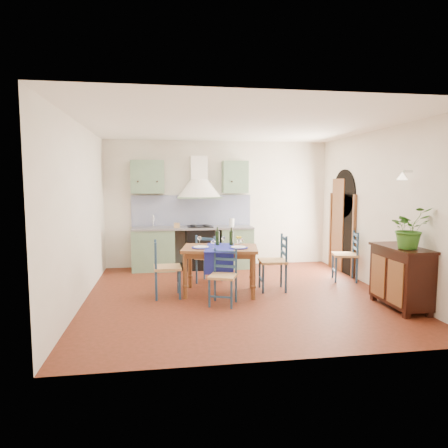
% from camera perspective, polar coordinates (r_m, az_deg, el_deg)
% --- Properties ---
extents(floor, '(5.00, 5.00, 0.00)m').
position_cam_1_polar(floor, '(6.81, 2.12, -10.11)').
color(floor, '#451E0E').
rests_on(floor, ground).
extents(back_wall, '(5.00, 0.96, 2.80)m').
position_cam_1_polar(back_wall, '(8.79, -3.66, 0.52)').
color(back_wall, silver).
rests_on(back_wall, ground).
extents(right_wall, '(0.26, 5.00, 2.80)m').
position_cam_1_polar(right_wall, '(7.69, 20.35, 1.52)').
color(right_wall, silver).
rests_on(right_wall, ground).
extents(left_wall, '(0.04, 5.00, 2.80)m').
position_cam_1_polar(left_wall, '(6.56, -19.81, 1.39)').
color(left_wall, silver).
rests_on(left_wall, ground).
extents(ceiling, '(5.00, 5.00, 0.01)m').
position_cam_1_polar(ceiling, '(6.60, 2.22, 13.98)').
color(ceiling, white).
rests_on(ceiling, back_wall).
extents(dining_table, '(1.38, 1.08, 1.11)m').
position_cam_1_polar(dining_table, '(6.75, -0.54, -4.11)').
color(dining_table, brown).
rests_on(dining_table, ground).
extents(chair_near, '(0.52, 0.52, 0.85)m').
position_cam_1_polar(chair_near, '(6.20, -0.09, -7.48)').
color(chair_near, navy).
rests_on(chair_near, ground).
extents(chair_far, '(0.58, 0.58, 0.91)m').
position_cam_1_polar(chair_far, '(7.50, -2.20, -4.88)').
color(chair_far, navy).
rests_on(chair_far, ground).
extents(chair_left, '(0.45, 0.45, 0.94)m').
position_cam_1_polar(chair_left, '(6.64, -8.38, -6.26)').
color(chair_left, navy).
rests_on(chair_left, ground).
extents(chair_right, '(0.50, 0.50, 0.98)m').
position_cam_1_polar(chair_right, '(7.04, 7.24, -5.36)').
color(chair_right, navy).
rests_on(chair_right, ground).
extents(chair_spare, '(0.55, 0.55, 0.95)m').
position_cam_1_polar(chair_spare, '(8.02, 17.13, -4.29)').
color(chair_spare, navy).
rests_on(chair_spare, ground).
extents(sideboard, '(0.50, 1.05, 0.94)m').
position_cam_1_polar(sideboard, '(6.56, 23.91, -6.66)').
color(sideboard, black).
rests_on(sideboard, ground).
extents(potted_plant, '(0.59, 0.52, 0.60)m').
position_cam_1_polar(potted_plant, '(6.27, 24.97, -0.52)').
color(potted_plant, '#2C601C').
rests_on(potted_plant, sideboard).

